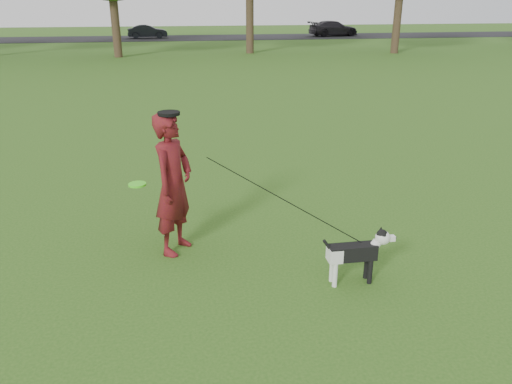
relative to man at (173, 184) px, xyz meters
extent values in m
plane|color=#285116|center=(1.02, -0.56, -0.97)|extent=(120.00, 120.00, 0.00)
cube|color=black|center=(1.02, 39.44, -0.96)|extent=(120.00, 7.00, 0.02)
imported|color=#560C1F|center=(0.00, 0.00, 0.00)|extent=(0.75, 0.84, 1.93)
cube|color=black|center=(2.09, -1.21, -0.55)|extent=(0.58, 0.18, 0.19)
cube|color=white|center=(1.87, -1.21, -0.56)|extent=(0.16, 0.18, 0.17)
cylinder|color=white|center=(1.87, -1.28, -0.81)|extent=(0.06, 0.06, 0.32)
cylinder|color=white|center=(1.87, -1.15, -0.81)|extent=(0.06, 0.06, 0.32)
cylinder|color=black|center=(2.31, -1.28, -0.81)|extent=(0.06, 0.06, 0.32)
cylinder|color=black|center=(2.31, -1.15, -0.81)|extent=(0.06, 0.06, 0.32)
cylinder|color=white|center=(2.35, -1.21, -0.50)|extent=(0.19, 0.12, 0.21)
sphere|color=white|center=(2.46, -1.21, -0.39)|extent=(0.18, 0.18, 0.18)
sphere|color=black|center=(2.45, -1.21, -0.35)|extent=(0.14, 0.14, 0.14)
cube|color=white|center=(2.56, -1.21, -0.40)|extent=(0.12, 0.07, 0.06)
sphere|color=black|center=(2.62, -1.21, -0.40)|extent=(0.04, 0.04, 0.04)
cone|color=black|center=(2.45, -1.26, -0.30)|extent=(0.06, 0.06, 0.07)
cone|color=black|center=(2.45, -1.16, -0.30)|extent=(0.06, 0.06, 0.07)
cylinder|color=black|center=(1.81, -1.21, -0.49)|extent=(0.20, 0.04, 0.27)
cylinder|color=black|center=(2.29, -1.21, -0.50)|extent=(0.13, 0.13, 0.02)
imported|color=black|center=(-1.80, 39.44, -0.40)|extent=(3.38, 1.34, 1.10)
imported|color=black|center=(14.76, 39.44, -0.29)|extent=(4.76, 2.52, 1.31)
cylinder|color=#4AF51F|center=(-0.46, -0.07, 0.06)|extent=(0.23, 0.23, 0.02)
cylinder|color=black|center=(0.00, 0.00, 0.95)|extent=(0.28, 0.28, 0.04)
cylinder|color=#38281C|center=(-2.98, 24.94, 1.13)|extent=(0.48, 0.48, 4.20)
cylinder|color=#38281C|center=(5.02, 25.94, 1.55)|extent=(0.48, 0.48, 5.04)
cylinder|color=#38281C|center=(14.02, 24.44, 1.45)|extent=(0.48, 0.48, 4.83)
camera|label=1|loc=(0.07, -6.28, 2.31)|focal=35.00mm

